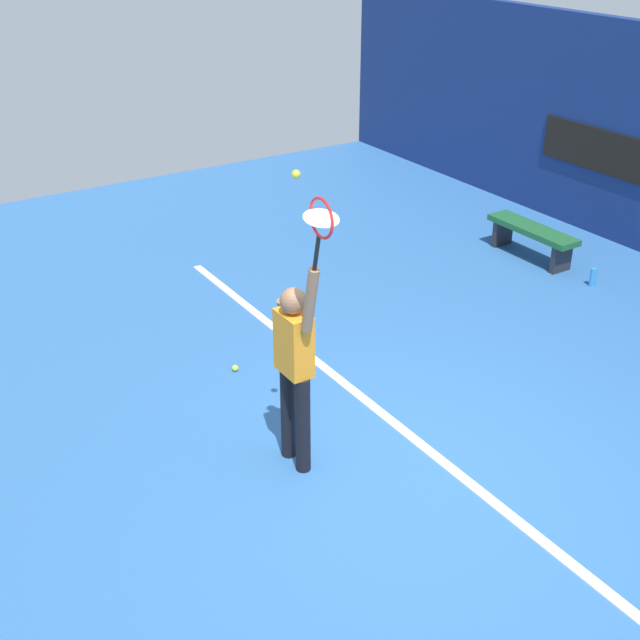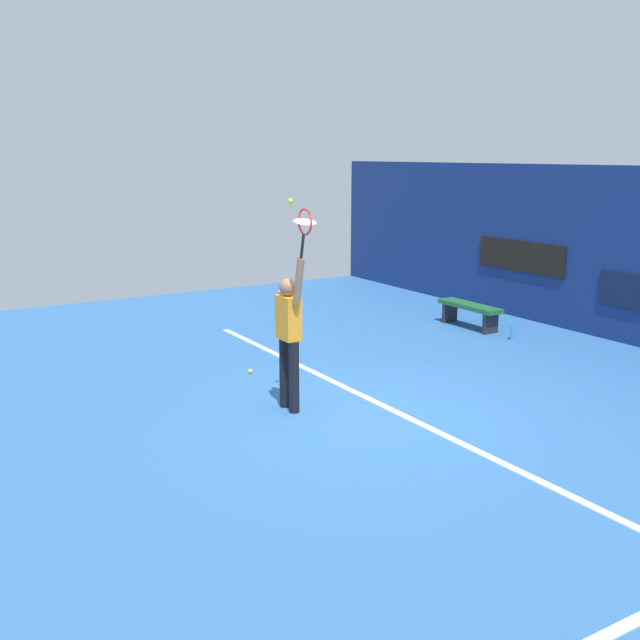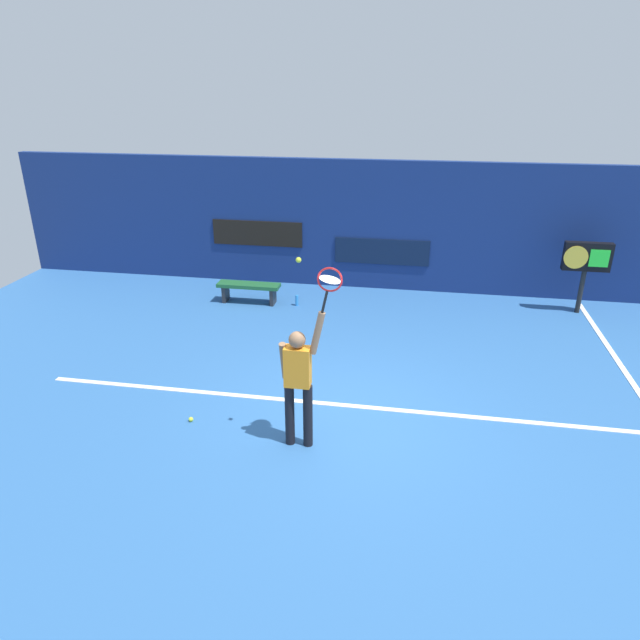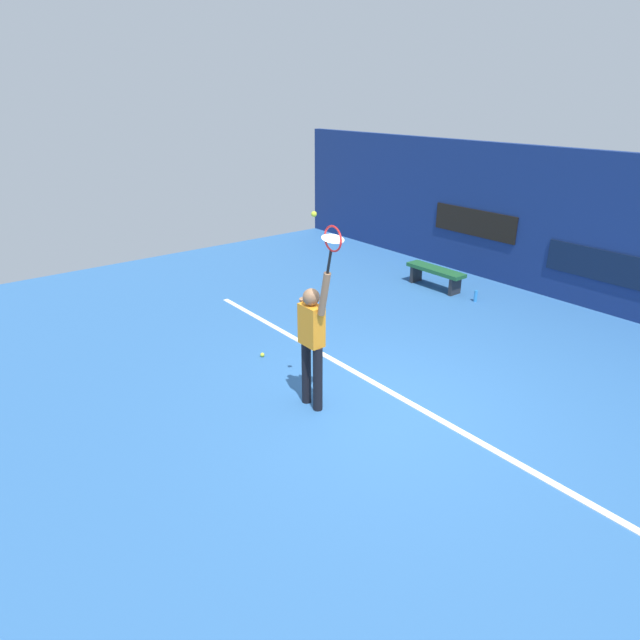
% 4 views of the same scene
% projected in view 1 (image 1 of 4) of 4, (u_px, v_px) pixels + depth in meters
% --- Properties ---
extents(ground_plane, '(18.00, 18.00, 0.00)m').
position_uv_depth(ground_plane, '(407.00, 469.00, 7.28)').
color(ground_plane, '#2D609E').
extents(sponsor_banner_portside, '(2.20, 0.03, 0.60)m').
position_uv_depth(sponsor_banner_portside, '(604.00, 152.00, 11.70)').
color(sponsor_banner_portside, black).
extents(court_baseline, '(10.00, 0.10, 0.01)m').
position_uv_depth(court_baseline, '(436.00, 456.00, 7.43)').
color(court_baseline, white).
rests_on(court_baseline, ground_plane).
extents(tennis_player, '(0.61, 0.31, 1.99)m').
position_uv_depth(tennis_player, '(295.00, 363.00, 6.92)').
color(tennis_player, black).
rests_on(tennis_player, ground_plane).
extents(tennis_racket, '(0.37, 0.27, 0.63)m').
position_uv_depth(tennis_racket, '(321.00, 222.00, 5.98)').
color(tennis_racket, black).
extents(tennis_ball, '(0.07, 0.07, 0.07)m').
position_uv_depth(tennis_ball, '(296.00, 174.00, 6.16)').
color(tennis_ball, '#CCE033').
extents(court_bench, '(1.40, 0.36, 0.45)m').
position_uv_depth(court_bench, '(532.00, 235.00, 11.30)').
color(court_bench, '#1E592D').
rests_on(court_bench, ground_plane).
extents(water_bottle, '(0.07, 0.07, 0.24)m').
position_uv_depth(water_bottle, '(593.00, 277.00, 10.59)').
color(water_bottle, '#338CD8').
rests_on(water_bottle, ground_plane).
extents(spare_ball, '(0.07, 0.07, 0.07)m').
position_uv_depth(spare_ball, '(235.00, 368.00, 8.75)').
color(spare_ball, '#CCE033').
rests_on(spare_ball, ground_plane).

